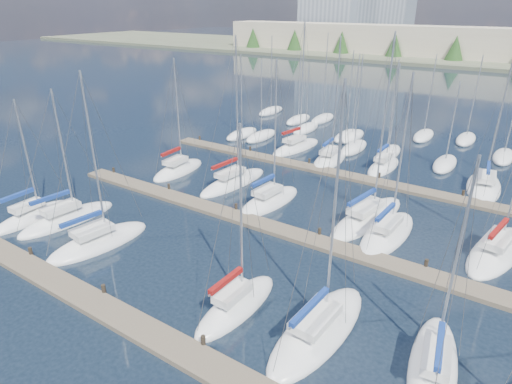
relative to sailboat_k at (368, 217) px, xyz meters
The scene contains 22 objects.
ground 38.54m from the sailboat_k, 99.04° to the left, with size 400.00×400.00×0.00m, color #182331.
dock_near 20.83m from the sailboat_k, 106.91° to the right, with size 44.00×1.93×1.10m.
dock_mid 8.47m from the sailboat_k, 135.63° to the right, with size 44.00×1.93×1.10m.
dock_far 10.09m from the sailboat_k, 126.88° to the left, with size 44.00×1.93×1.10m.
sailboat_k is the anchor object (origin of this frame).
sailboat_l 2.88m from the sailboat_k, 38.36° to the right, with size 3.34×8.91×13.21m.
sailboat_p 13.18m from the sailboat_k, 102.52° to the left, with size 2.64×7.18×12.27m.
sailboat_f 16.25m from the sailboat_k, 58.72° to the right, with size 3.46×8.45×11.88m.
sailboat_h 21.12m from the sailboat_k, behind, with size 3.24×7.53×12.55m.
sailboat_j 8.82m from the sailboat_k, 168.60° to the right, with size 3.50×8.17×13.40m.
sailboat_b 25.27m from the sailboat_k, 146.02° to the right, with size 3.44×8.60×11.65m.
sailboat_n 19.64m from the sailboat_k, 136.39° to the left, with size 3.91×9.07×15.65m.
sailboat_m 9.74m from the sailboat_k, ahead, with size 4.54×9.73×12.91m.
sailboat_a 28.34m from the sailboat_k, 146.90° to the right, with size 2.48×7.40×10.78m.
sailboat_q 14.73m from the sailboat_k, 60.61° to the left, with size 3.96×9.05×12.66m.
sailboat_e 14.77m from the sailboat_k, 80.34° to the right, with size 3.55×9.41×14.51m.
sailboat_o 14.66m from the sailboat_k, 126.89° to the left, with size 3.40×7.87×14.38m.
sailboat_d 15.61m from the sailboat_k, 99.30° to the right, with size 2.44×7.23×11.98m.
sailboat_i 14.08m from the sailboat_k, behind, with size 3.44×9.40×14.89m.
sailboat_c 21.74m from the sailboat_k, 135.97° to the right, with size 4.22×8.47×13.52m.
distant_boats 24.18m from the sailboat_k, 115.48° to the left, with size 36.93×20.75×13.30m.
shoreline 129.49m from the sailboat_k, 98.61° to the left, with size 400.00×60.00×38.00m.
Camera 1 is at (15.88, -10.04, 16.81)m, focal length 30.00 mm.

